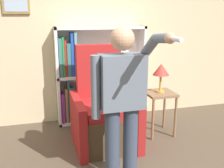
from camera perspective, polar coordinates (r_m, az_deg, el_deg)
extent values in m
cube|color=beige|center=(4.31, -3.75, 10.63)|extent=(8.00, 0.06, 2.80)
cube|color=white|center=(4.14, -11.77, 1.34)|extent=(0.04, 0.28, 1.54)
cube|color=white|center=(4.44, 6.41, 2.48)|extent=(0.04, 0.28, 1.54)
cube|color=white|center=(4.37, -2.76, 2.33)|extent=(1.43, 0.01, 1.54)
cube|color=white|center=(4.47, -2.25, -7.47)|extent=(1.43, 0.28, 0.04)
cube|color=white|center=(4.24, -2.36, 1.96)|extent=(1.43, 0.28, 0.04)
cube|color=white|center=(4.14, -2.47, 12.13)|extent=(1.43, 0.28, 0.04)
cube|color=purple|center=(4.28, -10.65, -5.02)|extent=(0.06, 0.22, 0.48)
cube|color=#9E7A47|center=(4.27, -9.93, -4.45)|extent=(0.04, 0.23, 0.56)
cube|color=#337070|center=(4.26, -9.40, -3.56)|extent=(0.04, 0.17, 0.69)
cube|color=#337070|center=(4.28, -8.72, -4.33)|extent=(0.05, 0.16, 0.56)
cube|color=#BC4C56|center=(4.31, -8.01, -5.01)|extent=(0.04, 0.18, 0.44)
cube|color=#1E47B2|center=(4.28, -7.46, -3.89)|extent=(0.03, 0.18, 0.62)
cube|color=#337070|center=(4.08, -11.22, 5.67)|extent=(0.05, 0.22, 0.59)
cube|color=#238438|center=(4.09, -10.59, 5.83)|extent=(0.03, 0.21, 0.60)
cube|color=red|center=(4.09, -10.08, 5.49)|extent=(0.03, 0.16, 0.55)
cube|color=#337070|center=(4.10, -9.41, 5.23)|extent=(0.06, 0.19, 0.51)
cube|color=#1E47B2|center=(4.10, -8.64, 6.37)|extent=(0.05, 0.18, 0.67)
cube|color=#5B99A8|center=(4.10, -8.01, 6.43)|extent=(0.04, 0.22, 0.67)
cube|color=#4C3823|center=(3.57, -1.57, -9.57)|extent=(0.62, 0.81, 0.47)
cube|color=#A31E1E|center=(3.43, -1.44, -5.32)|extent=(0.58, 0.69, 0.12)
cube|color=#A31E1E|center=(3.73, -2.98, 0.30)|extent=(0.62, 0.16, 1.08)
cube|color=#A31E1E|center=(3.47, -7.39, -8.65)|extent=(0.10, 0.89, 0.67)
cube|color=#A31E1E|center=(3.63, 3.96, -7.50)|extent=(0.10, 0.89, 0.67)
cylinder|color=#384256|center=(2.74, 0.07, -13.48)|extent=(0.15, 0.15, 0.83)
cylinder|color=#384256|center=(2.79, 3.99, -12.95)|extent=(0.15, 0.15, 0.83)
cube|color=slate|center=(2.52, 2.19, 0.54)|extent=(0.43, 0.24, 0.53)
sphere|color=tan|center=(2.45, 2.29, 9.82)|extent=(0.23, 0.23, 0.23)
cylinder|color=slate|center=(2.46, -3.59, -0.79)|extent=(0.09, 0.09, 0.61)
cylinder|color=slate|center=(2.43, 8.30, 8.15)|extent=(0.09, 0.28, 0.23)
cylinder|color=slate|center=(2.20, 10.96, 9.76)|extent=(0.08, 0.27, 0.10)
sphere|color=tan|center=(2.08, 12.56, 9.72)|extent=(0.09, 0.09, 0.09)
cylinder|color=white|center=(2.00, 13.84, 9.45)|extent=(0.04, 0.15, 0.04)
cube|color=#846647|center=(3.82, 10.39, -2.01)|extent=(0.40, 0.40, 0.04)
cylinder|color=#846647|center=(3.71, 8.88, -7.73)|extent=(0.04, 0.04, 0.60)
cylinder|color=#846647|center=(3.86, 13.64, -7.07)|extent=(0.04, 0.04, 0.60)
cylinder|color=#846647|center=(4.00, 6.84, -5.92)|extent=(0.04, 0.04, 0.60)
cylinder|color=#846647|center=(4.14, 11.32, -5.39)|extent=(0.04, 0.04, 0.60)
cylinder|color=gold|center=(3.81, 10.41, -1.57)|extent=(0.12, 0.12, 0.02)
cylinder|color=gold|center=(3.78, 10.50, 0.26)|extent=(0.03, 0.03, 0.23)
cone|color=#B2382D|center=(3.73, 10.64, 3.15)|extent=(0.23, 0.23, 0.16)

